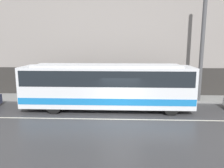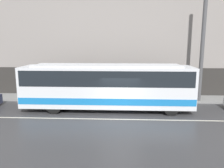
% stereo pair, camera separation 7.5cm
% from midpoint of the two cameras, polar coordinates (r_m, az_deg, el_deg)
% --- Properties ---
extents(ground_plane, '(60.00, 60.00, 0.00)m').
position_cam_midpoint_polar(ground_plane, '(13.90, 2.02, -9.21)').
color(ground_plane, '#38383A').
extents(sidewalk, '(60.00, 2.38, 0.13)m').
position_cam_midpoint_polar(sidewalk, '(18.85, 2.15, -3.72)').
color(sidewalk, gray).
rests_on(sidewalk, ground_plane).
extents(building_facade, '(60.00, 0.35, 10.29)m').
position_cam_midpoint_polar(building_facade, '(19.61, 2.27, 11.27)').
color(building_facade, gray).
rests_on(building_facade, ground_plane).
extents(lane_stripe, '(54.00, 0.14, 0.01)m').
position_cam_midpoint_polar(lane_stripe, '(13.90, 2.02, -9.19)').
color(lane_stripe, beige).
rests_on(lane_stripe, ground_plane).
extents(transit_bus, '(11.88, 2.56, 3.25)m').
position_cam_midpoint_polar(transit_bus, '(15.44, -1.45, -0.16)').
color(transit_bus, silver).
rests_on(transit_bus, ground_plane).
extents(utility_pole_near, '(0.31, 0.31, 8.63)m').
position_cam_midpoint_polar(utility_pole_near, '(18.60, 22.36, 8.97)').
color(utility_pole_near, '#4C4C4F').
rests_on(utility_pole_near, sidewalk).
extents(pedestrian_waiting, '(0.36, 0.36, 1.69)m').
position_cam_midpoint_polar(pedestrian_waiting, '(18.29, 5.22, -1.44)').
color(pedestrian_waiting, navy).
rests_on(pedestrian_waiting, sidewalk).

